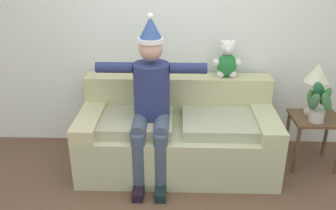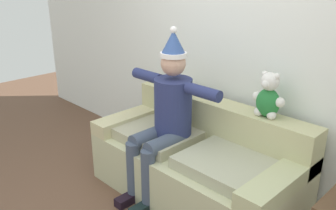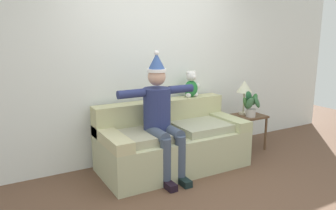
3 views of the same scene
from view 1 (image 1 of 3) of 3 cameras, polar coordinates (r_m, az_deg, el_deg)
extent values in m
cube|color=white|center=(3.87, 1.68, 12.68)|extent=(7.00, 0.10, 2.70)
cube|color=#B6B88F|center=(3.71, 1.45, -6.25)|extent=(1.91, 0.91, 0.48)
cube|color=#BEBB88|center=(3.82, 1.54, 1.87)|extent=(1.91, 0.24, 0.38)
cube|color=#C3BC8D|center=(3.66, -11.83, -1.78)|extent=(0.22, 0.91, 0.13)
cube|color=#B6BA8A|center=(3.66, 14.83, -2.10)|extent=(0.22, 0.91, 0.13)
cube|color=#A7A385|center=(3.55, -5.45, -2.49)|extent=(0.76, 0.64, 0.10)
cube|color=#A6A78B|center=(3.55, 8.44, -2.65)|extent=(0.76, 0.64, 0.10)
cylinder|color=navy|center=(3.44, -2.58, 2.32)|extent=(0.34, 0.34, 0.52)
sphere|color=tan|center=(3.31, -2.71, 8.77)|extent=(0.22, 0.22, 0.22)
cylinder|color=white|center=(3.29, -2.73, 10.06)|extent=(0.23, 0.23, 0.04)
cone|color=#334F91|center=(3.27, -2.77, 11.94)|extent=(0.21, 0.21, 0.20)
sphere|color=white|center=(3.25, -2.81, 13.66)|extent=(0.06, 0.06, 0.06)
cylinder|color=#414C61|center=(3.37, -4.44, -3.03)|extent=(0.14, 0.40, 0.14)
cylinder|color=#414C61|center=(3.34, -4.63, -9.02)|extent=(0.13, 0.13, 0.58)
cube|color=black|center=(3.42, -4.63, -13.26)|extent=(0.10, 0.24, 0.08)
cylinder|color=#414C61|center=(3.36, -1.03, -3.09)|extent=(0.14, 0.40, 0.14)
cylinder|color=#414C61|center=(3.33, -1.16, -9.10)|extent=(0.13, 0.13, 0.58)
cube|color=black|center=(3.41, -1.19, -13.35)|extent=(0.10, 0.24, 0.08)
cylinder|color=navy|center=(3.40, -8.39, 5.81)|extent=(0.34, 0.10, 0.10)
cylinder|color=navy|center=(3.35, 3.18, 5.75)|extent=(0.34, 0.10, 0.10)
ellipsoid|color=#247636|center=(3.75, 9.13, 6.15)|extent=(0.20, 0.16, 0.24)
sphere|color=silver|center=(3.70, 9.31, 8.80)|extent=(0.15, 0.15, 0.15)
sphere|color=silver|center=(3.64, 9.41, 8.41)|extent=(0.07, 0.07, 0.07)
sphere|color=silver|center=(3.68, 8.54, 9.62)|extent=(0.05, 0.05, 0.05)
sphere|color=silver|center=(3.69, 10.18, 9.56)|extent=(0.05, 0.05, 0.05)
sphere|color=silver|center=(3.73, 7.55, 6.63)|extent=(0.08, 0.08, 0.08)
sphere|color=silver|center=(3.74, 8.19, 4.79)|extent=(0.08, 0.08, 0.08)
sphere|color=silver|center=(3.76, 10.76, 6.54)|extent=(0.08, 0.08, 0.08)
sphere|color=silver|center=(3.76, 10.01, 4.75)|extent=(0.08, 0.08, 0.08)
cube|color=brown|center=(3.90, 22.09, -1.96)|extent=(0.47, 0.41, 0.03)
cylinder|color=brown|center=(3.80, 19.39, -6.72)|extent=(0.04, 0.04, 0.50)
cylinder|color=brown|center=(4.09, 18.04, -4.26)|extent=(0.04, 0.04, 0.50)
cylinder|color=brown|center=(4.23, 23.41, -4.19)|extent=(0.04, 0.04, 0.50)
cylinder|color=#C1B79A|center=(3.94, 21.37, -1.05)|extent=(0.14, 0.14, 0.03)
cylinder|color=#BCB28F|center=(3.88, 21.75, 1.25)|extent=(0.02, 0.02, 0.31)
cone|color=beige|center=(3.80, 22.31, 4.68)|extent=(0.24, 0.24, 0.18)
cylinder|color=#BDB7B0|center=(3.78, 22.16, -1.53)|extent=(0.14, 0.14, 0.12)
ellipsoid|color=#2A622E|center=(3.72, 23.39, 1.25)|extent=(0.12, 0.10, 0.19)
ellipsoid|color=#27663C|center=(3.75, 22.46, 2.15)|extent=(0.17, 0.08, 0.21)
ellipsoid|color=#36612F|center=(3.76, 21.44, 0.89)|extent=(0.14, 0.15, 0.19)
ellipsoid|color=#37613C|center=(3.67, 21.84, 0.52)|extent=(0.13, 0.17, 0.21)
ellipsoid|color=#33643B|center=(3.66, 23.50, 0.43)|extent=(0.17, 0.14, 0.20)
camera|label=2|loc=(2.14, 64.00, 7.65)|focal=38.54mm
camera|label=3|loc=(2.15, -93.66, -11.31)|focal=35.36mm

